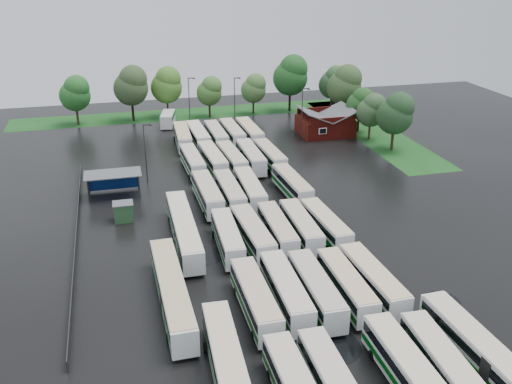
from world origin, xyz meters
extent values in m
plane|color=black|center=(0.00, 0.00, 0.00)|extent=(160.00, 160.00, 0.00)
cube|color=#64120D|center=(24.00, 42.80, 1.70)|extent=(10.00, 8.00, 3.40)
cube|color=#4C4F51|center=(21.50, 42.80, 4.30)|extent=(5.07, 8.60, 2.19)
cube|color=#4C4F51|center=(26.50, 42.80, 4.30)|extent=(5.07, 8.60, 2.19)
cube|color=#64120D|center=(24.00, 38.80, 3.90)|extent=(9.00, 0.20, 1.20)
cube|color=silver|center=(22.00, 38.75, 2.00)|extent=(1.60, 0.12, 1.20)
cylinder|color=#2D2D30|center=(-20.80, 20.00, 1.70)|extent=(0.16, 0.16, 3.40)
cylinder|color=#2D2D30|center=(-13.60, 20.00, 1.70)|extent=(0.16, 0.16, 3.40)
cylinder|color=#2D2D30|center=(-20.80, 23.20, 1.70)|extent=(0.16, 0.16, 3.40)
cylinder|color=#2D2D30|center=(-13.60, 23.20, 1.70)|extent=(0.16, 0.16, 3.40)
cube|color=#4C4F51|center=(-17.20, 21.60, 3.50)|extent=(8.20, 4.20, 0.15)
cube|color=navy|center=(-17.20, 23.50, 1.60)|extent=(7.60, 0.08, 2.60)
cube|color=#244E28|center=(-16.20, 12.60, 1.25)|extent=(2.50, 2.00, 2.50)
cube|color=#4C4F51|center=(-16.20, 12.60, 2.56)|extent=(2.70, 2.20, 0.12)
cube|color=#144815|center=(2.00, 64.80, 0.01)|extent=(80.00, 10.00, 0.01)
cube|color=#144815|center=(34.00, 42.80, 0.01)|extent=(10.00, 50.00, 0.01)
cube|color=#2D2D30|center=(-22.20, 8.00, 0.60)|extent=(0.10, 50.00, 1.20)
cube|color=beige|center=(-4.48, -25.76, 3.12)|extent=(2.34, 11.18, 0.12)
cylinder|color=black|center=(-4.48, -22.07, 0.43)|extent=(2.45, 0.92, 0.92)
cube|color=silver|center=(-1.39, -25.75, 1.74)|extent=(2.47, 11.45, 2.62)
cube|color=black|center=(-1.39, -25.75, 2.26)|extent=(2.53, 10.99, 0.84)
cube|color=beige|center=(-1.39, -25.75, 3.10)|extent=(2.37, 11.11, 0.11)
cylinder|color=black|center=(-1.39, -22.09, 0.43)|extent=(2.43, 0.91, 0.91)
cube|color=silver|center=(5.04, -25.72, 1.83)|extent=(2.59, 12.02, 2.75)
cube|color=black|center=(5.04, -25.72, 2.38)|extent=(2.64, 11.54, 0.88)
cube|color=#014A0C|center=(5.04, -25.72, 1.22)|extent=(2.64, 11.78, 0.61)
cube|color=beige|center=(5.04, -25.72, 3.25)|extent=(2.48, 11.66, 0.12)
cylinder|color=black|center=(5.04, -21.88, 0.45)|extent=(2.55, 0.96, 0.96)
cube|color=silver|center=(8.26, -25.89, 1.76)|extent=(3.01, 11.71, 2.66)
cube|color=black|center=(8.26, -25.89, 2.30)|extent=(3.04, 11.25, 0.85)
cube|color=#094412|center=(8.26, -25.89, 1.18)|extent=(3.04, 11.48, 0.59)
cube|color=beige|center=(8.26, -25.89, 3.14)|extent=(2.89, 11.36, 0.12)
cylinder|color=black|center=(8.26, -22.17, 0.44)|extent=(2.47, 0.93, 0.93)
cube|color=silver|center=(-4.44, -12.71, 1.83)|extent=(2.52, 12.01, 2.75)
cube|color=black|center=(-4.44, -12.71, 2.38)|extent=(2.58, 11.53, 0.88)
cube|color=#05440A|center=(-4.44, -12.71, 1.22)|extent=(2.57, 11.77, 0.61)
cube|color=#C9B194|center=(-4.44, -12.71, 3.25)|extent=(2.42, 11.65, 0.12)
cylinder|color=black|center=(-4.44, -16.55, 0.45)|extent=(2.55, 0.96, 0.96)
cylinder|color=black|center=(-4.44, -8.86, 0.45)|extent=(2.55, 0.96, 0.96)
cube|color=silver|center=(-1.10, -12.10, 1.84)|extent=(2.75, 12.12, 2.77)
cube|color=black|center=(-1.10, -12.10, 2.39)|extent=(2.80, 11.63, 0.89)
cube|color=#0D5519|center=(-1.10, -12.10, 1.23)|extent=(2.80, 11.88, 0.61)
cube|color=beige|center=(-1.10, -12.10, 3.27)|extent=(2.64, 11.75, 0.12)
cylinder|color=black|center=(-1.10, -15.96, 0.45)|extent=(2.56, 0.97, 0.97)
cylinder|color=black|center=(-1.10, -8.24, 0.45)|extent=(2.56, 0.97, 0.97)
cube|color=silver|center=(1.93, -12.58, 1.83)|extent=(2.71, 12.05, 2.75)
cube|color=black|center=(1.93, -12.58, 2.38)|extent=(2.76, 11.57, 0.88)
cube|color=#074E0E|center=(1.93, -12.58, 1.22)|extent=(2.75, 11.81, 0.61)
cube|color=#C0B19D|center=(1.93, -12.58, 3.25)|extent=(2.60, 11.69, 0.12)
cylinder|color=black|center=(1.93, -16.42, 0.45)|extent=(2.55, 0.96, 0.96)
cylinder|color=black|center=(1.93, -8.74, 0.45)|extent=(2.55, 0.96, 0.96)
cube|color=silver|center=(5.29, -12.48, 1.76)|extent=(2.54, 11.58, 2.65)
cube|color=black|center=(5.29, -12.48, 2.29)|extent=(2.59, 11.12, 0.85)
cube|color=#09490E|center=(5.29, -12.48, 1.17)|extent=(2.59, 11.35, 0.58)
cube|color=#D6B589|center=(5.29, -12.48, 3.13)|extent=(2.44, 11.23, 0.12)
cylinder|color=black|center=(5.29, -16.18, 0.43)|extent=(2.46, 0.92, 0.92)
cylinder|color=black|center=(5.29, -8.78, 0.43)|extent=(2.46, 0.92, 0.92)
cube|color=silver|center=(8.31, -12.36, 1.80)|extent=(2.88, 11.94, 2.72)
cube|color=black|center=(8.31, -12.36, 2.35)|extent=(2.93, 11.47, 0.87)
cube|color=#0A5211|center=(8.31, -12.36, 1.21)|extent=(2.92, 11.71, 0.60)
cube|color=beige|center=(8.31, -12.36, 3.21)|extent=(2.77, 11.58, 0.12)
cylinder|color=black|center=(8.31, -16.16, 0.44)|extent=(2.52, 0.95, 0.95)
cylinder|color=black|center=(8.31, -8.57, 0.44)|extent=(2.52, 0.95, 0.95)
cube|color=silver|center=(-4.38, 1.01, 1.74)|extent=(2.84, 11.51, 2.62)
cube|color=black|center=(-4.38, 1.01, 2.26)|extent=(2.87, 11.06, 0.84)
cube|color=#12501C|center=(-4.38, 1.01, 1.16)|extent=(2.87, 11.29, 0.58)
cube|color=beige|center=(-4.38, 1.01, 3.09)|extent=(2.73, 11.17, 0.11)
cylinder|color=black|center=(-4.38, -2.64, 0.43)|extent=(2.43, 0.91, 0.91)
cylinder|color=black|center=(-4.38, 4.67, 0.43)|extent=(2.43, 0.91, 0.91)
cube|color=silver|center=(-1.26, 1.03, 1.80)|extent=(2.95, 11.96, 2.72)
cube|color=black|center=(-1.26, 1.03, 2.35)|extent=(2.99, 11.49, 0.87)
cube|color=#104A17|center=(-1.26, 1.03, 1.21)|extent=(2.99, 11.72, 0.60)
cube|color=#C9B494|center=(-1.26, 1.03, 3.21)|extent=(2.83, 11.60, 0.12)
cylinder|color=black|center=(-1.26, -2.77, 0.45)|extent=(2.52, 0.95, 0.95)
cylinder|color=black|center=(-1.26, 4.83, 0.45)|extent=(2.52, 0.95, 0.95)
cube|color=silver|center=(2.03, 1.53, 1.74)|extent=(2.59, 11.50, 2.63)
cube|color=black|center=(2.03, 1.53, 2.27)|extent=(2.64, 11.04, 0.84)
cube|color=#074D11|center=(2.03, 1.53, 1.16)|extent=(2.63, 11.27, 0.58)
cube|color=#C3AF8E|center=(2.03, 1.53, 3.10)|extent=(2.49, 11.15, 0.11)
cylinder|color=black|center=(2.03, -2.14, 0.43)|extent=(2.43, 0.92, 0.92)
cylinder|color=black|center=(2.03, 5.19, 0.43)|extent=(2.43, 0.92, 0.92)
cube|color=silver|center=(5.09, 1.55, 1.75)|extent=(2.63, 11.55, 2.64)
cube|color=black|center=(5.09, 1.55, 2.28)|extent=(2.68, 11.09, 0.84)
cube|color=#0F4313|center=(5.09, 1.55, 1.17)|extent=(2.68, 11.32, 0.58)
cube|color=beige|center=(5.09, 1.55, 3.12)|extent=(2.53, 11.20, 0.12)
cylinder|color=black|center=(5.09, -2.13, 0.43)|extent=(2.44, 0.92, 0.92)
cylinder|color=black|center=(5.09, 5.23, 0.43)|extent=(2.44, 0.92, 0.92)
cube|color=silver|center=(8.24, 1.23, 1.74)|extent=(2.97, 11.53, 2.62)
cube|color=black|center=(8.24, 1.23, 2.26)|extent=(3.00, 11.08, 0.84)
cube|color=#024F0C|center=(8.24, 1.23, 1.16)|extent=(3.00, 11.31, 0.58)
cube|color=beige|center=(8.24, 1.23, 3.09)|extent=(2.86, 11.19, 0.11)
cylinder|color=black|center=(8.24, -2.43, 0.43)|extent=(2.43, 0.91, 0.91)
cylinder|color=black|center=(8.24, 4.89, 0.43)|extent=(2.43, 0.91, 0.91)
cube|color=silver|center=(-4.42, 14.53, 1.83)|extent=(2.69, 12.05, 2.75)
cube|color=black|center=(-4.42, 14.53, 2.38)|extent=(2.75, 11.57, 0.88)
cube|color=#0E5317|center=(-4.42, 14.53, 1.22)|extent=(2.74, 11.81, 0.61)
cube|color=#C2B59A|center=(-4.42, 14.53, 3.25)|extent=(2.59, 11.69, 0.12)
cylinder|color=black|center=(-4.42, 10.69, 0.45)|extent=(2.55, 0.96, 0.96)
cylinder|color=black|center=(-4.42, 18.38, 0.45)|extent=(2.55, 0.96, 0.96)
cube|color=silver|center=(-1.24, 14.52, 1.77)|extent=(2.46, 11.63, 2.66)
cube|color=black|center=(-1.24, 14.52, 2.30)|extent=(2.52, 11.17, 0.85)
cube|color=#01550B|center=(-1.24, 14.52, 1.18)|extent=(2.51, 11.40, 0.59)
cube|color=#BFAD95|center=(-1.24, 14.52, 3.15)|extent=(2.37, 11.28, 0.12)
cylinder|color=black|center=(-1.24, 10.80, 0.44)|extent=(2.47, 0.93, 0.93)
cylinder|color=black|center=(-1.24, 18.24, 0.44)|extent=(2.47, 0.93, 0.93)
cube|color=silver|center=(1.80, 14.68, 1.80)|extent=(2.81, 11.92, 2.72)
cube|color=black|center=(1.80, 14.68, 2.35)|extent=(2.86, 11.45, 0.87)
cube|color=#03440B|center=(1.80, 14.68, 1.20)|extent=(2.85, 11.68, 0.60)
cube|color=beige|center=(1.80, 14.68, 3.21)|extent=(2.70, 11.56, 0.12)
cylinder|color=black|center=(1.80, 10.89, 0.44)|extent=(2.52, 0.95, 0.95)
cylinder|color=black|center=(1.80, 18.47, 0.44)|extent=(2.52, 0.95, 0.95)
cube|color=silver|center=(8.24, 14.94, 1.76)|extent=(2.90, 11.65, 2.65)
cube|color=black|center=(8.24, 14.94, 2.29)|extent=(2.94, 11.19, 0.85)
cube|color=#00530F|center=(8.24, 14.94, 1.18)|extent=(2.94, 11.42, 0.58)
cube|color=tan|center=(8.24, 14.94, 3.13)|extent=(2.79, 11.30, 0.12)
cylinder|color=black|center=(8.24, 11.24, 0.43)|extent=(2.46, 0.92, 0.92)
cylinder|color=black|center=(8.24, 18.64, 0.43)|extent=(2.46, 0.92, 0.92)
cube|color=silver|center=(-4.42, 28.68, 1.74)|extent=(2.75, 11.53, 2.63)
cube|color=black|center=(-4.42, 28.68, 2.27)|extent=(2.80, 11.07, 0.84)
cube|color=#0B4C12|center=(-4.42, 28.68, 1.16)|extent=(2.79, 11.30, 0.58)
cube|color=beige|center=(-4.42, 28.68, 3.10)|extent=(2.65, 11.18, 0.11)
cylinder|color=black|center=(-4.42, 25.02, 0.43)|extent=(2.43, 0.92, 0.92)
cylinder|color=black|center=(-4.42, 32.35, 0.43)|extent=(2.43, 0.92, 0.92)
cube|color=silver|center=(-1.09, 28.73, 1.82)|extent=(3.11, 12.06, 2.74)
cube|color=black|center=(-1.09, 28.73, 2.36)|extent=(3.14, 11.59, 0.88)
cube|color=#114A17|center=(-1.09, 28.73, 1.21)|extent=(3.14, 11.82, 0.60)
cube|color=beige|center=(-1.09, 28.73, 3.24)|extent=(2.99, 11.70, 0.12)
cylinder|color=black|center=(-1.09, 24.91, 0.45)|extent=(2.54, 0.96, 0.96)
cylinder|color=black|center=(-1.09, 32.55, 0.45)|extent=(2.54, 0.96, 0.96)
cube|color=silver|center=(2.02, 28.18, 1.78)|extent=(3.02, 11.80, 2.68)
cube|color=black|center=(2.02, 28.18, 2.31)|extent=(3.05, 11.34, 0.86)
cube|color=#0C4616|center=(2.02, 28.18, 1.19)|extent=(3.05, 11.57, 0.59)
cube|color=#C6B699|center=(2.02, 28.18, 3.17)|extent=(2.90, 11.44, 0.12)
cylinder|color=black|center=(2.02, 24.44, 0.44)|extent=(2.48, 0.94, 0.94)
cylinder|color=black|center=(2.02, 31.93, 0.44)|extent=(2.48, 0.94, 0.94)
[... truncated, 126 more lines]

